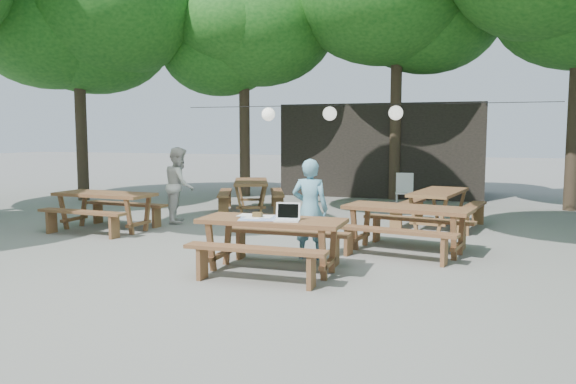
# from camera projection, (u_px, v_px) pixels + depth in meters

# --- Properties ---
(ground) EXTENTS (80.00, 80.00, 0.00)m
(ground) POSITION_uv_depth(u_px,v_px,m) (242.00, 265.00, 8.22)
(ground) COLOR #63635F
(ground) RESTS_ON ground
(pavilion) EXTENTS (6.00, 3.00, 2.80)m
(pavilion) POSITION_uv_depth(u_px,v_px,m) (385.00, 150.00, 17.83)
(pavilion) COLOR black
(pavilion) RESTS_ON ground
(main_picnic_table) EXTENTS (2.00, 1.58, 0.75)m
(main_picnic_table) POSITION_uv_depth(u_px,v_px,m) (272.00, 244.00, 7.77)
(main_picnic_table) COLOR brown
(main_picnic_table) RESTS_ON ground
(picnic_table_nw) EXTENTS (2.05, 1.71, 0.75)m
(picnic_table_nw) POSITION_uv_depth(u_px,v_px,m) (105.00, 211.00, 11.13)
(picnic_table_nw) COLOR brown
(picnic_table_nw) RESTS_ON ground
(picnic_table_ne) EXTENTS (2.15, 1.90, 0.75)m
(picnic_table_ne) POSITION_uv_depth(u_px,v_px,m) (407.00, 229.00, 9.05)
(picnic_table_ne) COLOR brown
(picnic_table_ne) RESTS_ON ground
(picnic_table_far_w) EXTENTS (2.17, 2.35, 0.75)m
(picnic_table_far_w) POSITION_uv_depth(u_px,v_px,m) (251.00, 195.00, 13.97)
(picnic_table_far_w) COLOR brown
(picnic_table_far_w) RESTS_ON ground
(picnic_table_far_e) EXTENTS (1.91, 2.16, 0.75)m
(picnic_table_far_e) POSITION_uv_depth(u_px,v_px,m) (438.00, 208.00, 11.51)
(picnic_table_far_e) COLOR brown
(picnic_table_far_e) RESTS_ON ground
(woman) EXTENTS (0.57, 0.39, 1.54)m
(woman) POSITION_uv_depth(u_px,v_px,m) (310.00, 209.00, 8.57)
(woman) COLOR #65A2B9
(woman) RESTS_ON ground
(second_person) EXTENTS (0.88, 0.97, 1.62)m
(second_person) POSITION_uv_depth(u_px,v_px,m) (180.00, 185.00, 12.09)
(second_person) COLOR silver
(second_person) RESTS_ON ground
(plastic_chair) EXTENTS (0.48, 0.48, 0.90)m
(plastic_chair) POSITION_uv_depth(u_px,v_px,m) (404.00, 198.00, 14.41)
(plastic_chair) COLOR silver
(plastic_chair) RESTS_ON ground
(laptop) EXTENTS (0.37, 0.32, 0.24)m
(laptop) POSITION_uv_depth(u_px,v_px,m) (288.00, 216.00, 7.55)
(laptop) COLOR white
(laptop) RESTS_ON main_picnic_table
(tabletop_clutter) EXTENTS (0.81, 0.69, 0.08)m
(tabletop_clutter) POSITION_uv_depth(u_px,v_px,m) (262.00, 217.00, 7.79)
(tabletop_clutter) COLOR #3661BB
(tabletop_clutter) RESTS_ON main_picnic_table
(paper_lanterns) EXTENTS (9.00, 0.34, 0.38)m
(paper_lanterns) POSITION_uv_depth(u_px,v_px,m) (330.00, 113.00, 13.69)
(paper_lanterns) COLOR black
(paper_lanterns) RESTS_ON ground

